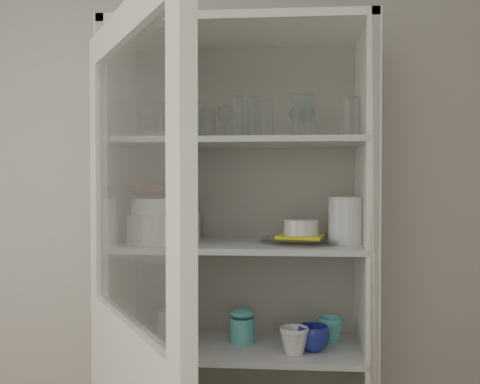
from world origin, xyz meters
The scene contains 31 objects.
wall_back centered at (0.00, 1.50, 1.30)m, with size 3.60×0.02×2.60m, color beige.
pantry_cabinet centered at (0.20, 1.34, 0.94)m, with size 1.00×0.45×2.10m.
tumbler_0 centered at (-0.05, 1.16, 1.73)m, with size 0.07×0.07×0.13m, color silver.
tumbler_1 centered at (0.05, 1.16, 1.73)m, with size 0.07×0.07×0.13m, color silver.
tumbler_2 centered at (0.21, 1.13, 1.74)m, with size 0.07×0.07×0.15m, color silver.
tumbler_3 centered at (0.25, 1.17, 1.74)m, with size 0.08×0.08×0.15m, color silver.
tumbler_4 centered at (0.44, 1.11, 1.74)m, with size 0.08×0.08×0.15m, color silver.
tumbler_5 centered at (0.45, 1.12, 1.74)m, with size 0.07×0.07×0.15m, color silver.
tumbler_6 centered at (0.61, 1.12, 1.73)m, with size 0.07×0.07×0.14m, color silver.
tumbler_7 centered at (-0.17, 1.28, 1.73)m, with size 0.07×0.07×0.15m, color silver.
tumbler_8 centered at (0.01, 1.30, 1.73)m, with size 0.07×0.07×0.15m, color silver.
tumbler_9 centered at (0.07, 1.27, 1.72)m, with size 0.06×0.06×0.13m, color silver.
tumbler_10 centered at (0.29, 1.27, 1.74)m, with size 0.08×0.08×0.15m, color silver.
goblet_0 centered at (0.03, 1.35, 1.74)m, with size 0.07×0.07×0.15m, color silver, non-canonical shape.
goblet_1 centered at (0.13, 1.36, 1.74)m, with size 0.07×0.07×0.16m, color silver, non-canonical shape.
goblet_2 centered at (0.46, 1.39, 1.74)m, with size 0.07×0.07×0.17m, color silver, non-canonical shape.
goblet_3 centered at (0.43, 1.38, 1.74)m, with size 0.07×0.07×0.16m, color silver, non-canonical shape.
plate_stack_front centered at (-0.12, 1.21, 1.32)m, with size 0.24×0.24×0.11m, color silver.
plate_stack_back centered at (-0.07, 1.37, 1.32)m, with size 0.20×0.20×0.11m, color silver.
cream_bowl centered at (-0.12, 1.21, 1.40)m, with size 0.20×0.20×0.06m, color white.
terracotta_bowl centered at (-0.12, 1.21, 1.46)m, with size 0.21×0.21×0.05m, color #452219.
glass_platter centered at (0.44, 1.28, 1.27)m, with size 0.33×0.33×0.02m, color silver.
yellow_trivet centered at (0.44, 1.28, 1.29)m, with size 0.17×0.17×0.01m, color yellow.
white_ramekin centered at (0.44, 1.28, 1.32)m, with size 0.14×0.14×0.06m, color silver.
grey_bowl_stack centered at (0.61, 1.26, 1.35)m, with size 0.13×0.13×0.18m, color silver.
mug_blue centered at (0.48, 1.20, 0.91)m, with size 0.12×0.12×0.10m, color navy.
mug_teal centered at (0.56, 1.32, 0.91)m, with size 0.10×0.10×0.10m, color teal.
mug_white centered at (0.41, 1.15, 0.91)m, with size 0.11×0.11×0.10m, color silver.
teal_jar centered at (0.21, 1.28, 0.92)m, with size 0.10×0.10×0.12m.
measuring_cups centered at (-0.05, 1.22, 0.88)m, with size 0.09×0.09×0.04m, color #AEAEBC.
white_canister centered at (-0.08, 1.28, 0.92)m, with size 0.11×0.11×0.13m, color silver.
Camera 1 is at (0.37, -0.81, 1.50)m, focal length 40.00 mm.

